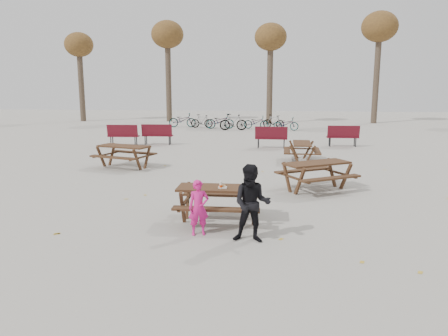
# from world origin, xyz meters

# --- Properties ---
(ground) EXTENTS (80.00, 80.00, 0.00)m
(ground) POSITION_xyz_m (0.00, 0.00, 0.00)
(ground) COLOR gray
(ground) RESTS_ON ground
(main_picnic_table) EXTENTS (1.80, 1.45, 0.78)m
(main_picnic_table) POSITION_xyz_m (0.00, 0.00, 0.59)
(main_picnic_table) COLOR #321C12
(main_picnic_table) RESTS_ON ground
(food_tray) EXTENTS (0.18, 0.11, 0.03)m
(food_tray) POSITION_xyz_m (0.09, -0.11, 0.79)
(food_tray) COLOR silver
(food_tray) RESTS_ON main_picnic_table
(bread_roll) EXTENTS (0.14, 0.06, 0.05)m
(bread_roll) POSITION_xyz_m (0.09, -0.11, 0.83)
(bread_roll) COLOR tan
(bread_roll) RESTS_ON food_tray
(soda_bottle) EXTENTS (0.07, 0.07, 0.17)m
(soda_bottle) POSITION_xyz_m (0.05, -0.15, 0.85)
(soda_bottle) COLOR silver
(soda_bottle) RESTS_ON main_picnic_table
(child) EXTENTS (0.46, 0.37, 1.11)m
(child) POSITION_xyz_m (-0.31, -0.89, 0.56)
(child) COLOR #D11A77
(child) RESTS_ON ground
(adult) EXTENTS (0.76, 0.61, 1.50)m
(adult) POSITION_xyz_m (0.76, -1.17, 0.75)
(adult) COLOR black
(adult) RESTS_ON ground
(picnic_table_east) EXTENTS (2.38, 2.26, 0.81)m
(picnic_table_east) POSITION_xyz_m (2.40, 3.11, 0.40)
(picnic_table_east) COLOR #321C12
(picnic_table_east) RESTS_ON ground
(picnic_table_north) EXTENTS (2.23, 1.99, 0.80)m
(picnic_table_north) POSITION_xyz_m (-4.11, 5.87, 0.40)
(picnic_table_north) COLOR #321C12
(picnic_table_north) RESTS_ON ground
(picnic_table_far) EXTENTS (1.43, 1.75, 0.74)m
(picnic_table_far) POSITION_xyz_m (2.31, 7.81, 0.37)
(picnic_table_far) COLOR #321C12
(picnic_table_far) RESTS_ON ground
(park_bench_row) EXTENTS (12.17, 1.39, 1.03)m
(park_bench_row) POSITION_xyz_m (-1.20, 11.73, 0.52)
(park_bench_row) COLOR #5C121E
(park_bench_row) RESTS_ON ground
(bicycle_row) EXTENTS (8.91, 2.49, 1.06)m
(bicycle_row) POSITION_xyz_m (-1.52, 20.10, 0.48)
(bicycle_row) COLOR black
(bicycle_row) RESTS_ON ground
(tree_row) EXTENTS (32.17, 3.52, 8.26)m
(tree_row) POSITION_xyz_m (0.90, 25.15, 6.19)
(tree_row) COLOR #382B21
(tree_row) RESTS_ON ground
(fallen_leaves) EXTENTS (11.00, 11.00, 0.01)m
(fallen_leaves) POSITION_xyz_m (0.50, 2.50, 0.00)
(fallen_leaves) COLOR gold
(fallen_leaves) RESTS_ON ground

